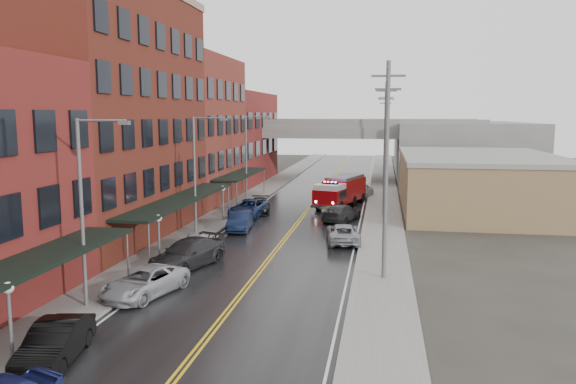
{
  "coord_description": "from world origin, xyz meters",
  "views": [
    {
      "loc": [
        7.0,
        -15.8,
        9.19
      ],
      "look_at": [
        -0.41,
        28.01,
        3.0
      ],
      "focal_mm": 35.0,
      "sensor_mm": 36.0,
      "label": 1
    }
  ],
  "objects": [
    {
      "name": "fire_truck",
      "position": [
        2.89,
        39.83,
        1.61
      ],
      "size": [
        5.06,
        8.55,
        2.97
      ],
      "rotation": [
        0.0,
        0.0,
        -0.3
      ],
      "color": "#94060B",
      "rests_on": "ground"
    },
    {
      "name": "utility_pole_1",
      "position": [
        7.2,
        35.0,
        6.31
      ],
      "size": [
        1.8,
        0.24,
        12.0
      ],
      "color": "#59595B",
      "rests_on": "ground"
    },
    {
      "name": "street_lamp_2",
      "position": [
        -6.55,
        40.0,
        5.19
      ],
      "size": [
        2.64,
        0.22,
        9.0
      ],
      "color": "#59595B",
      "rests_on": "ground"
    },
    {
      "name": "road",
      "position": [
        0.0,
        30.0,
        0.01
      ],
      "size": [
        11.0,
        160.0,
        0.02
      ],
      "primitive_type": "cube",
      "color": "black",
      "rests_on": "ground"
    },
    {
      "name": "globe_lamp_0",
      "position": [
        -6.4,
        2.0,
        2.31
      ],
      "size": [
        0.44,
        0.44,
        3.12
      ],
      "color": "#59595B",
      "rests_on": "ground"
    },
    {
      "name": "parked_car_right_0",
      "position": [
        4.31,
        23.8,
        0.69
      ],
      "size": [
        2.88,
        5.22,
        1.38
      ],
      "primitive_type": "imported",
      "rotation": [
        0.0,
        0.0,
        3.26
      ],
      "color": "gray",
      "rests_on": "ground"
    },
    {
      "name": "parked_car_left_7",
      "position": [
        -4.26,
        34.8,
        0.68
      ],
      "size": [
        2.72,
        4.98,
        1.37
      ],
      "primitive_type": "imported",
      "rotation": [
        0.0,
        0.0,
        0.18
      ],
      "color": "black",
      "rests_on": "ground"
    },
    {
      "name": "street_lamp_1",
      "position": [
        -6.55,
        24.0,
        5.19
      ],
      "size": [
        2.64,
        0.22,
        9.0
      ],
      "color": "#59595B",
      "rests_on": "ground"
    },
    {
      "name": "awning_0",
      "position": [
        -7.49,
        4.0,
        2.99
      ],
      "size": [
        2.6,
        16.0,
        3.09
      ],
      "color": "black",
      "rests_on": "ground"
    },
    {
      "name": "brick_building_far",
      "position": [
        -13.3,
        58.0,
        6.0
      ],
      "size": [
        9.0,
        20.0,
        12.0
      ],
      "primitive_type": "cube",
      "color": "maroon",
      "rests_on": "ground"
    },
    {
      "name": "sidewalk_left",
      "position": [
        -7.3,
        30.0,
        0.07
      ],
      "size": [
        3.0,
        160.0,
        0.15
      ],
      "primitive_type": "cube",
      "color": "slate",
      "rests_on": "ground"
    },
    {
      "name": "overpass",
      "position": [
        0.0,
        62.0,
        5.99
      ],
      "size": [
        40.0,
        10.0,
        7.5
      ],
      "color": "slate",
      "rests_on": "ground"
    },
    {
      "name": "awning_1",
      "position": [
        -7.49,
        23.0,
        2.99
      ],
      "size": [
        2.6,
        18.0,
        3.09
      ],
      "color": "black",
      "rests_on": "ground"
    },
    {
      "name": "parked_car_left_2",
      "position": [
        -4.8,
        10.2,
        0.72
      ],
      "size": [
        3.66,
        5.61,
        1.44
      ],
      "primitive_type": "imported",
      "rotation": [
        0.0,
        0.0,
        -0.27
      ],
      "color": "#A4A5AC",
      "rests_on": "ground"
    },
    {
      "name": "brick_building_c",
      "position": [
        -13.3,
        40.5,
        7.5
      ],
      "size": [
        9.0,
        15.0,
        15.0
      ],
      "primitive_type": "cube",
      "color": "maroon",
      "rests_on": "ground"
    },
    {
      "name": "utility_pole_2",
      "position": [
        7.2,
        55.0,
        6.31
      ],
      "size": [
        1.8,
        0.24,
        12.0
      ],
      "color": "#59595B",
      "rests_on": "ground"
    },
    {
      "name": "globe_lamp_1",
      "position": [
        -6.4,
        16.0,
        2.31
      ],
      "size": [
        0.44,
        0.44,
        3.12
      ],
      "color": "#59595B",
      "rests_on": "ground"
    },
    {
      "name": "street_lamp_0",
      "position": [
        -6.55,
        8.0,
        5.19
      ],
      "size": [
        2.64,
        0.22,
        9.0
      ],
      "color": "#59595B",
      "rests_on": "ground"
    },
    {
      "name": "curb_right",
      "position": [
        5.65,
        30.0,
        0.07
      ],
      "size": [
        0.3,
        160.0,
        0.15
      ],
      "primitive_type": "cube",
      "color": "gray",
      "rests_on": "ground"
    },
    {
      "name": "sidewalk_right",
      "position": [
        7.3,
        30.0,
        0.07
      ],
      "size": [
        3.0,
        160.0,
        0.15
      ],
      "primitive_type": "cube",
      "color": "slate",
      "rests_on": "ground"
    },
    {
      "name": "parked_car_left_4",
      "position": [
        -5.0,
        18.97,
        0.69
      ],
      "size": [
        2.89,
        4.37,
        1.38
      ],
      "primitive_type": "imported",
      "rotation": [
        0.0,
        0.0,
        0.34
      ],
      "color": "white",
      "rests_on": "ground"
    },
    {
      "name": "awning_2",
      "position": [
        -7.49,
        40.5,
        2.99
      ],
      "size": [
        2.6,
        13.0,
        3.09
      ],
      "color": "black",
      "rests_on": "ground"
    },
    {
      "name": "utility_pole_0",
      "position": [
        7.2,
        15.0,
        6.31
      ],
      "size": [
        1.8,
        0.24,
        12.0
      ],
      "color": "#59595B",
      "rests_on": "ground"
    },
    {
      "name": "parked_car_left_6",
      "position": [
        -4.78,
        32.72,
        0.78
      ],
      "size": [
        3.07,
        5.81,
        1.56
      ],
      "primitive_type": "imported",
      "rotation": [
        0.0,
        0.0,
        -0.09
      ],
      "color": "#14254D",
      "rests_on": "ground"
    },
    {
      "name": "brick_building_b",
      "position": [
        -13.3,
        23.0,
        9.0
      ],
      "size": [
        9.0,
        20.0,
        18.0
      ],
      "primitive_type": "cube",
      "color": "#5A1D17",
      "rests_on": "ground"
    },
    {
      "name": "right_far_block",
      "position": [
        18.0,
        70.0,
        4.0
      ],
      "size": [
        18.0,
        30.0,
        8.0
      ],
      "primitive_type": "cube",
      "color": "slate",
      "rests_on": "ground"
    },
    {
      "name": "parked_car_right_2",
      "position": [
        4.76,
        46.2,
        0.84
      ],
      "size": [
        2.93,
        5.2,
        1.67
      ],
      "primitive_type": "imported",
      "rotation": [
        0.0,
        0.0,
        2.94
      ],
      "color": "silver",
      "rests_on": "ground"
    },
    {
      "name": "parked_car_left_1",
      "position": [
        -4.88,
        2.35,
        0.75
      ],
      "size": [
        2.39,
        4.79,
        1.51
      ],
      "primitive_type": "imported",
      "rotation": [
        0.0,
        0.0,
        0.18
      ],
      "color": "black",
      "rests_on": "ground"
    },
    {
      "name": "tan_building",
      "position": [
        16.0,
        40.0,
        2.5
      ],
      "size": [
        14.0,
        22.0,
        5.0
      ],
      "primitive_type": "cube",
      "color": "olive",
      "rests_on": "ground"
    },
    {
      "name": "globe_lamp_2",
      "position": [
        -6.4,
        30.0,
        2.31
      ],
      "size": [
        0.44,
        0.44,
        3.12
      ],
      "color": "#59595B",
      "rests_on": "ground"
    },
    {
      "name": "parked_car_right_1",
      "position": [
        3.6,
        31.98,
        0.75
      ],
      "size": [
        3.59,
        5.53,
        1.49
      ],
      "primitive_type": "imported",
      "rotation": [
        0.0,
        0.0,
        2.82
      ],
      "color": "#242426",
      "rests_on": "ground"
    },
    {
      "name": "parked_car_left_5",
      "position": [
        -4.08,
        26.71,
        0.76
      ],
      "size": [
        2.11,
        4.77,
        1.52
      ],
      "primitive_type": "imported",
      "rotation": [
        0.0,
        0.0,
        0.11
      ],
      "color": "black",
      "rests_on": "ground"
    },
    {
      "name": "curb_left",
      "position": [
        -5.65,
        30.0,
        0.07
      ],
      "size": [
        0.3,
        160.0,
        0.15
      ],
      "primitive_type": "cube",
      "color": "gray",
      "rests_on": "ground"
    },
    {
      "name": "parked_car_left_3",
      "position": [
        -4.48,
        15.7,
        0.84
      ],
      "size": [
        4.01,
        6.2,
        1.67
      ],
      "primitive_type": "imported",
      "rotation": [
        0.0,
        0.0,
        -0.32
      ],
      "color": "#252527",
      "rests_on": "ground"
    },
    {
      "name": "parked_car_right_3",
      "position": [
        3.81,
        48.44,
        0.72
      ],
      "size": [
        1.93,
        4.48,
        1.43
      ],
      "primitive_type": "imported",
      "rotation": [
        0.0,
        0.0,
        3.05
      ],
      "color": "black",
      "rests_on": "ground"
    }
  ]
}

